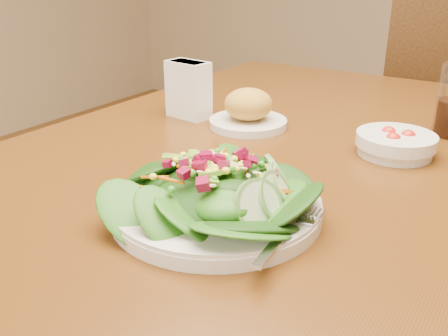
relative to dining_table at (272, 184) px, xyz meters
The scene contains 6 objects.
dining_table is the anchor object (origin of this frame).
chair_far 1.07m from the dining_table, 80.86° to the left, with size 0.54×0.54×1.02m.
salad_plate 0.37m from the dining_table, 74.79° to the right, with size 0.30×0.30×0.09m.
bread_plate 0.16m from the dining_table, 155.96° to the left, with size 0.17×0.17×0.08m.
tomato_bowl 0.26m from the dining_table, 10.20° to the left, with size 0.14×0.14×0.05m.
napkin_holder 0.29m from the dining_table, behind, with size 0.10×0.07×0.13m.
Camera 1 is at (0.43, -0.86, 1.09)m, focal length 40.00 mm.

